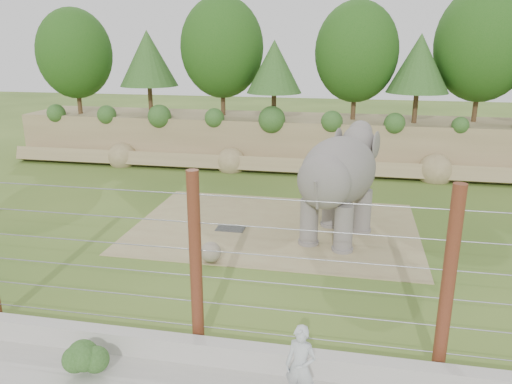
% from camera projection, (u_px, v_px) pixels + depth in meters
% --- Properties ---
extents(ground, '(90.00, 90.00, 0.00)m').
position_uv_depth(ground, '(243.00, 261.00, 15.19)').
color(ground, '#38551D').
rests_on(ground, ground).
extents(back_embankment, '(30.00, 5.52, 8.77)m').
position_uv_depth(back_embankment, '(307.00, 90.00, 25.82)').
color(back_embankment, olive).
rests_on(back_embankment, ground).
extents(dirt_patch, '(10.00, 7.00, 0.02)m').
position_uv_depth(dirt_patch, '(275.00, 227.00, 17.91)').
color(dirt_patch, '#9A835A').
rests_on(dirt_patch, ground).
extents(drain_grate, '(1.00, 0.60, 0.03)m').
position_uv_depth(drain_grate, '(230.00, 229.00, 17.70)').
color(drain_grate, '#262628').
rests_on(drain_grate, dirt_patch).
extents(elephant, '(3.23, 4.85, 3.63)m').
position_uv_depth(elephant, '(338.00, 187.00, 16.45)').
color(elephant, '#67615C').
rests_on(elephant, ground).
extents(stone_ball, '(0.64, 0.64, 0.64)m').
position_uv_depth(stone_ball, '(211.00, 252.00, 14.98)').
color(stone_ball, gray).
rests_on(stone_ball, dirt_patch).
extents(retaining_wall, '(26.00, 0.35, 0.50)m').
position_uv_depth(retaining_wall, '(191.00, 349.00, 10.43)').
color(retaining_wall, beige).
rests_on(retaining_wall, ground).
extents(barrier_fence, '(20.26, 0.26, 4.00)m').
position_uv_depth(barrier_fence, '(196.00, 263.00, 10.38)').
color(barrier_fence, '#552415').
rests_on(barrier_fence, ground).
extents(walkway_shrub, '(0.73, 0.73, 0.73)m').
position_uv_depth(walkway_shrub, '(88.00, 356.00, 9.99)').
color(walkway_shrub, '#2A531B').
rests_on(walkway_shrub, walkway).
extents(zookeeper, '(0.67, 0.54, 1.60)m').
position_uv_depth(zookeeper, '(301.00, 367.00, 8.98)').
color(zookeeper, silver).
rests_on(zookeeper, walkway).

